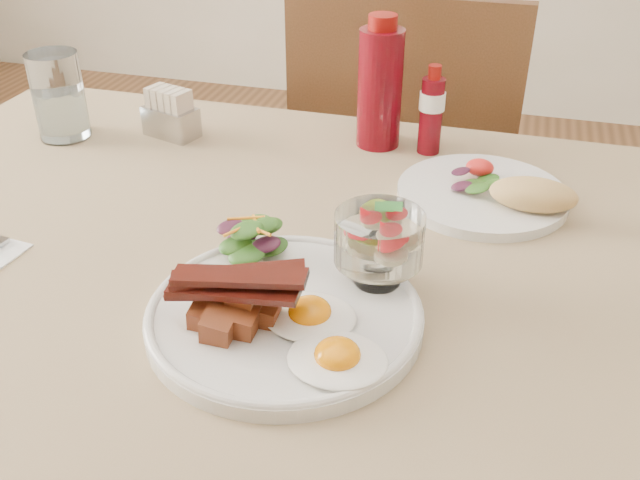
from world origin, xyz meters
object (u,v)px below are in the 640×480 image
ketchup_bottle (380,86)px  chair_far (404,183)px  water_glass (60,101)px  sugar_caddy (171,116)px  table (314,322)px  main_plate (285,316)px  fruit_cup (379,239)px  second_plate (494,193)px  hot_sauce_bottle (431,111)px

ketchup_bottle → chair_far: bearing=90.2°
water_glass → sugar_caddy: bearing=17.0°
table → sugar_caddy: size_ratio=14.23×
table → ketchup_bottle: ketchup_bottle is taller
main_plate → fruit_cup: bearing=44.1°
fruit_cup → water_glass: 0.62m
sugar_caddy → table: bearing=-25.1°
chair_far → second_plate: (0.19, -0.47, 0.24)m
chair_far → hot_sauce_bottle: bearing=-76.2°
sugar_caddy → fruit_cup: bearing=-22.3°
chair_far → fruit_cup: size_ratio=9.85×
sugar_caddy → main_plate: bearing=-34.5°
second_plate → sugar_caddy: size_ratio=2.47×
main_plate → hot_sauce_bottle: (0.08, 0.45, 0.06)m
main_plate → fruit_cup: fruit_cup is taller
sugar_caddy → chair_far: bearing=66.9°
sugar_caddy → ketchup_bottle: bearing=27.2°
main_plate → fruit_cup: (0.08, 0.08, 0.06)m
ketchup_bottle → water_glass: (-0.48, -0.11, -0.03)m
main_plate → ketchup_bottle: size_ratio=1.43×
hot_sauce_bottle → table: bearing=-103.5°
hot_sauce_bottle → sugar_caddy: size_ratio=1.42×
chair_far → second_plate: chair_far is taller
hot_sauce_bottle → sugar_caddy: bearing=-172.7°
fruit_cup → hot_sauce_bottle: size_ratio=0.71×
table → main_plate: main_plate is taller
table → chair_far: size_ratio=1.43×
second_plate → ketchup_bottle: ketchup_bottle is taller
table → hot_sauce_bottle: (0.08, 0.34, 0.15)m
chair_far → hot_sauce_bottle: size_ratio=6.99×
fruit_cup → sugar_caddy: bearing=140.9°
ketchup_bottle → hot_sauce_bottle: size_ratio=1.48×
ketchup_bottle → hot_sauce_bottle: 0.08m
ketchup_bottle → table: bearing=-90.2°
table → chair_far: 0.68m
hot_sauce_bottle → sugar_caddy: 0.40m
chair_far → sugar_caddy: chair_far is taller
chair_far → ketchup_bottle: bearing=-89.8°
table → chair_far: chair_far is taller
ketchup_bottle → hot_sauce_bottle: bearing=-4.9°
ketchup_bottle → sugar_caddy: ketchup_bottle is taller
chair_far → water_glass: 0.70m
chair_far → sugar_caddy: 0.56m
second_plate → main_plate: bearing=-120.4°
second_plate → fruit_cup: bearing=-113.9°
chair_far → fruit_cup: 0.77m
chair_far → second_plate: 0.56m
ketchup_bottle → water_glass: ketchup_bottle is taller
main_plate → sugar_caddy: size_ratio=3.00×
table → hot_sauce_bottle: bearing=76.5°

